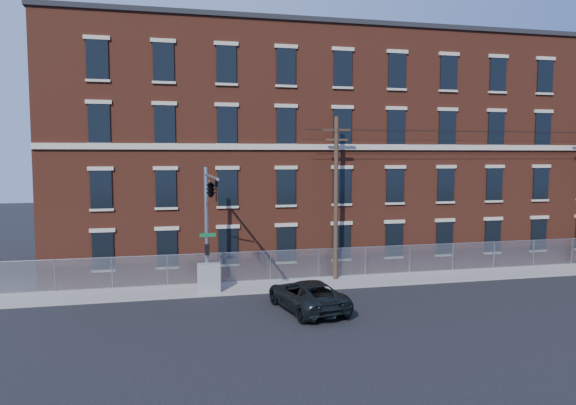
% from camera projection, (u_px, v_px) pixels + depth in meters
% --- Properties ---
extents(ground, '(140.00, 140.00, 0.00)m').
position_uv_depth(ground, '(332.00, 307.00, 27.94)').
color(ground, black).
rests_on(ground, ground).
extents(sidewalk, '(65.00, 3.00, 0.12)m').
position_uv_depth(sidewalk, '(484.00, 274.00, 35.51)').
color(sidewalk, gray).
rests_on(sidewalk, ground).
extents(mill_building, '(55.30, 14.32, 16.30)m').
position_uv_depth(mill_building, '(423.00, 151.00, 43.47)').
color(mill_building, '#5F2818').
rests_on(mill_building, ground).
extents(chain_link_fence, '(59.06, 0.06, 1.85)m').
position_uv_depth(chain_link_fence, '(474.00, 255.00, 36.68)').
color(chain_link_fence, '#A5A8AD').
rests_on(chain_link_fence, ground).
extents(traffic_signal_mast, '(0.90, 6.75, 7.00)m').
position_uv_depth(traffic_signal_mast, '(210.00, 202.00, 28.23)').
color(traffic_signal_mast, '#9EA0A5').
rests_on(traffic_signal_mast, ground).
extents(utility_pole_near, '(1.80, 0.28, 10.00)m').
position_uv_depth(utility_pole_near, '(336.00, 195.00, 33.36)').
color(utility_pole_near, '#3F2C1F').
rests_on(utility_pole_near, ground).
extents(pickup_truck, '(3.45, 5.90, 1.54)m').
position_uv_depth(pickup_truck, '(307.00, 295.00, 27.36)').
color(pickup_truck, black).
rests_on(pickup_truck, ground).
extents(utility_cabinet, '(1.32, 0.73, 1.60)m').
position_uv_depth(utility_cabinet, '(209.00, 278.00, 30.59)').
color(utility_cabinet, gray).
rests_on(utility_cabinet, sidewalk).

